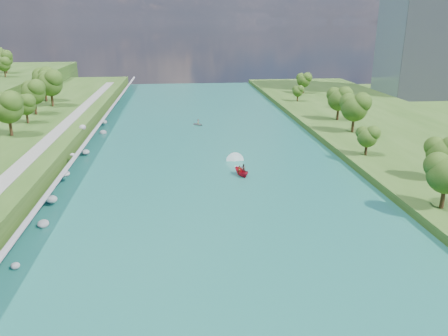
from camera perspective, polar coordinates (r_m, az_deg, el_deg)
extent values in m
plane|color=#2D5119|center=(68.36, -1.02, -4.57)|extent=(260.00, 260.00, 0.00)
cube|color=#185C58|center=(87.05, -2.19, 0.61)|extent=(55.00, 240.00, 0.10)
cube|color=#2D5119|center=(102.59, 26.59, 1.81)|extent=(44.00, 240.00, 1.50)
cube|color=slate|center=(88.75, -19.10, 1.11)|extent=(3.54, 236.00, 4.05)
ellipsoid|color=gray|center=(56.11, -25.61, -11.45)|extent=(1.03, 1.06, 0.75)
ellipsoid|color=gray|center=(65.34, -22.55, -6.75)|extent=(1.56, 1.81, 1.09)
ellipsoid|color=gray|center=(71.91, -21.60, -3.82)|extent=(1.73, 1.57, 1.20)
ellipsoid|color=gray|center=(81.15, -19.98, -0.72)|extent=(1.43, 1.85, 0.91)
ellipsoid|color=gray|center=(90.27, -19.18, 1.66)|extent=(0.97, 1.09, 0.55)
ellipsoid|color=gray|center=(96.72, -17.62, 1.99)|extent=(1.56, 1.89, 1.08)
ellipsoid|color=gray|center=(106.83, -17.99, 5.07)|extent=(1.57, 1.71, 1.25)
ellipsoid|color=gray|center=(114.85, -15.53, 4.49)|extent=(1.71, 1.97, 1.25)
ellipsoid|color=gray|center=(123.10, -15.35, 5.82)|extent=(1.41, 1.64, 1.08)
cube|color=gray|center=(90.04, -23.33, 2.01)|extent=(3.00, 200.00, 0.10)
cube|color=gray|center=(180.53, 24.37, 17.99)|extent=(22.00, 22.00, 60.00)
ellipsoid|color=#264412|center=(104.21, -26.40, 6.86)|extent=(6.81, 6.81, 11.35)
ellipsoid|color=#264412|center=(115.99, -24.49, 7.38)|extent=(5.03, 5.03, 8.38)
ellipsoid|color=#264412|center=(126.54, -23.63, 8.86)|extent=(6.49, 6.49, 10.82)
ellipsoid|color=#264412|center=(137.16, -21.74, 10.06)|extent=(7.41, 7.41, 12.34)
ellipsoid|color=#264412|center=(146.81, -22.46, 10.45)|extent=(7.40, 7.40, 12.34)
ellipsoid|color=#264412|center=(68.49, 27.07, -0.92)|extent=(5.86, 5.86, 9.77)
ellipsoid|color=#264412|center=(81.02, 26.53, 1.60)|extent=(5.32, 5.32, 8.86)
ellipsoid|color=#264412|center=(91.03, 18.21, 3.75)|extent=(4.25, 4.25, 7.08)
ellipsoid|color=#264412|center=(109.35, 16.66, 7.38)|extent=(6.74, 6.74, 11.24)
ellipsoid|color=#264412|center=(122.53, 14.77, 8.53)|extent=(6.39, 6.39, 10.64)
ellipsoid|color=#264412|center=(140.87, 14.54, 8.50)|extent=(2.66, 2.66, 4.44)
ellipsoid|color=#264412|center=(150.38, 9.62, 9.77)|extent=(3.72, 3.72, 6.20)
ellipsoid|color=#264412|center=(168.08, 10.36, 11.10)|extent=(5.36, 5.36, 8.94)
ellipsoid|color=#264412|center=(168.96, -26.83, 11.89)|extent=(4.73, 4.73, 7.88)
ellipsoid|color=#264412|center=(181.66, -26.71, 12.53)|extent=(5.82, 5.82, 9.69)
imported|color=#AC0D21|center=(79.77, 2.26, -0.49)|extent=(2.75, 4.13, 1.49)
imported|color=#66605B|center=(79.20, 2.02, -0.30)|extent=(0.69, 0.55, 1.65)
imported|color=#66605B|center=(80.17, 2.57, -0.07)|extent=(1.01, 1.01, 1.65)
cube|color=white|center=(82.81, 1.96, -0.28)|extent=(0.90, 5.00, 0.06)
imported|color=gray|center=(119.84, -3.39, 5.76)|extent=(3.65, 3.65, 0.62)
imported|color=#66605B|center=(119.71, -3.39, 6.05)|extent=(0.76, 0.62, 1.33)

